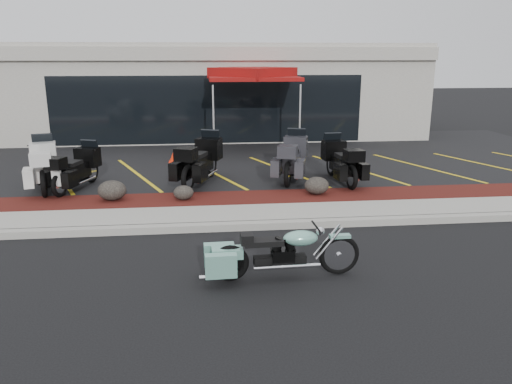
{
  "coord_description": "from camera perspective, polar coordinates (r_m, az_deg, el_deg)",
  "views": [
    {
      "loc": [
        -0.26,
        -8.99,
        3.54
      ],
      "look_at": [
        0.84,
        1.2,
        0.72
      ],
      "focal_mm": 35.0,
      "sensor_mm": 36.0,
      "label": 1
    }
  ],
  "objects": [
    {
      "name": "boulder_left",
      "position": [
        12.49,
        -16.13,
        0.18
      ],
      "size": [
        0.68,
        0.57,
        0.48
      ],
      "primitive_type": "ellipsoid",
      "color": "black",
      "rests_on": "mulch_bed"
    },
    {
      "name": "hero_cruiser",
      "position": [
        8.39,
        9.5,
        -6.45
      ],
      "size": [
        2.58,
        0.72,
        0.9
      ],
      "primitive_type": null,
      "rotation": [
        0.0,
        0.0,
        0.03
      ],
      "color": "#6EAC9A",
      "rests_on": "ground"
    },
    {
      "name": "boulder_right",
      "position": [
        12.61,
        6.96,
        0.74
      ],
      "size": [
        0.62,
        0.52,
        0.44
      ],
      "primitive_type": "ellipsoid",
      "color": "black",
      "rests_on": "mulch_bed"
    },
    {
      "name": "curb",
      "position": [
        10.49,
        -4.39,
        -3.98
      ],
      "size": [
        24.0,
        0.25,
        0.15
      ],
      "primitive_type": "cube",
      "color": "gray",
      "rests_on": "ground"
    },
    {
      "name": "touring_grey",
      "position": [
        14.77,
        4.61,
        4.72
      ],
      "size": [
        1.56,
        2.48,
        1.35
      ],
      "primitive_type": null,
      "rotation": [
        0.0,
        0.0,
        1.26
      ],
      "color": "#313136",
      "rests_on": "upper_lot"
    },
    {
      "name": "sidewalk",
      "position": [
        11.15,
        -4.51,
        -2.79
      ],
      "size": [
        24.0,
        1.2,
        0.15
      ],
      "primitive_type": "cube",
      "color": "gray",
      "rests_on": "ground"
    },
    {
      "name": "traffic_cone",
      "position": [
        16.61,
        -9.32,
        4.13
      ],
      "size": [
        0.46,
        0.46,
        0.42
      ],
      "primitive_type": "cone",
      "rotation": [
        0.0,
        0.0,
        -0.42
      ],
      "color": "red",
      "rests_on": "upper_lot"
    },
    {
      "name": "ground",
      "position": [
        9.67,
        -4.2,
        -6.16
      ],
      "size": [
        90.0,
        90.0,
        0.0
      ],
      "primitive_type": "plane",
      "color": "black",
      "rests_on": "ground"
    },
    {
      "name": "mulch_bed",
      "position": [
        12.29,
        -4.68,
        -1.03
      ],
      "size": [
        24.0,
        1.2,
        0.16
      ],
      "primitive_type": "cube",
      "color": "#3A120D",
      "rests_on": "ground"
    },
    {
      "name": "touring_black_mid",
      "position": [
        14.34,
        -5.2,
        4.43
      ],
      "size": [
        1.69,
        2.53,
        1.37
      ],
      "primitive_type": null,
      "rotation": [
        0.0,
        0.0,
        1.2
      ],
      "color": "black",
      "rests_on": "upper_lot"
    },
    {
      "name": "popup_canopy",
      "position": [
        18.57,
        -0.39,
        13.22
      ],
      "size": [
        4.07,
        4.07,
        2.96
      ],
      "rotation": [
        0.0,
        0.0,
        0.35
      ],
      "color": "silver",
      "rests_on": "upper_lot"
    },
    {
      "name": "boulder_mid",
      "position": [
        12.18,
        -8.29,
        -0.06
      ],
      "size": [
        0.49,
        0.41,
        0.35
      ],
      "primitive_type": "ellipsoid",
      "color": "black",
      "rests_on": "mulch_bed"
    },
    {
      "name": "touring_black_front",
      "position": [
        14.35,
        -18.39,
        3.36
      ],
      "size": [
        1.4,
        2.2,
        1.19
      ],
      "primitive_type": null,
      "rotation": [
        0.0,
        0.0,
        1.24
      ],
      "color": "black",
      "rests_on": "upper_lot"
    },
    {
      "name": "touring_white",
      "position": [
        14.87,
        -23.04,
        3.6
      ],
      "size": [
        1.44,
        2.46,
        1.35
      ],
      "primitive_type": null,
      "rotation": [
        0.0,
        0.0,
        1.82
      ],
      "color": "white",
      "rests_on": "upper_lot"
    },
    {
      "name": "dealership_building",
      "position": [
        23.51,
        -5.6,
        11.56
      ],
      "size": [
        18.0,
        8.16,
        4.0
      ],
      "color": "#9A958B",
      "rests_on": "ground"
    },
    {
      "name": "upper_lot",
      "position": [
        17.54,
        -5.18,
        3.91
      ],
      "size": [
        26.0,
        9.6,
        0.15
      ],
      "primitive_type": "cube",
      "color": "black",
      "rests_on": "ground"
    },
    {
      "name": "touring_black_rear",
      "position": [
        14.55,
        8.66,
        4.28
      ],
      "size": [
        1.01,
        2.25,
        1.27
      ],
      "primitive_type": null,
      "rotation": [
        0.0,
        0.0,
        1.65
      ],
      "color": "black",
      "rests_on": "upper_lot"
    }
  ]
}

